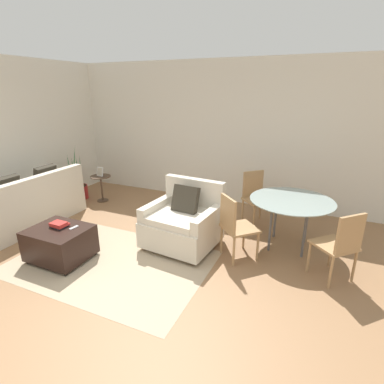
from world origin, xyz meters
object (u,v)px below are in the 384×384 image
Objects in this scene: dining_chair_far_left at (256,194)px; ottoman at (60,243)px; dining_table at (291,205)px; dining_chair_near_right at (341,242)px; potted_plant at (78,188)px; armchair at (183,222)px; side_table at (101,184)px; book_stack at (59,225)px; tv_remote_primary at (74,228)px; couch at (27,207)px; dining_chair_near_left at (234,224)px; picture_frame at (100,172)px.

ottoman is at bearing -133.52° from dining_chair_far_left.
dining_table is 0.91m from dining_chair_near_right.
dining_chair_far_left reaches higher than dining_table.
dining_chair_near_right is at bearing -11.04° from potted_plant.
armchair reaches higher than side_table.
book_stack is 3.20m from dining_table.
side_table is 0.59× the size of dining_chair_far_left.
tv_remote_primary is 3.35m from dining_chair_near_right.
tv_remote_primary is 0.15× the size of dining_chair_near_right.
ottoman is 0.29m from tv_remote_primary.
couch is 1.51m from book_stack.
potted_plant is at bearing 96.48° from couch.
dining_chair_near_right is (2.06, -0.07, 0.16)m from armchair.
armchair is 4.71× the size of book_stack.
armchair reaches higher than dining_chair_near_right.
dining_chair_far_left is at bearing 24.57° from couch.
book_stack is at bearing -156.86° from dining_chair_near_left.
dining_table reaches higher than ottoman.
dining_chair_far_left is (0.78, 1.21, 0.16)m from armchair.
book_stack is 0.41× the size of side_table.
ottoman is 0.85× the size of dining_chair_near_right.
couch is 1.57× the size of dining_table.
side_table is (-0.96, 1.98, -0.11)m from book_stack.
dining_chair_near_left is at bearing -180.00° from dining_chair_near_right.
book_stack reaches higher than ottoman.
ottoman is 3.55m from dining_chair_near_right.
tv_remote_primary is 3.00m from dining_table.
potted_plant reaches higher than couch.
potted_plant reaches higher than ottoman.
book_stack is 3.08m from dining_chair_far_left.
dining_chair_near_left is 1.28m from dining_chair_far_left.
side_table is 3.79m from dining_table.
couch is 2.78m from armchair.
picture_frame is 3.13m from dining_chair_far_left.
side_table is (0.57, 0.09, 0.16)m from potted_plant.
tv_remote_primary is at bearing -132.45° from dining_chair_far_left.
picture_frame is (0.42, 1.40, 0.31)m from couch.
potted_plant is 2.13× the size of side_table.
couch is at bearing 155.95° from ottoman.
dining_table is at bearing -6.38° from side_table.
picture_frame is 0.16× the size of dining_table.
dining_chair_near_right is at bearing -13.54° from picture_frame.
couch is at bearing -83.52° from potted_plant.
couch is at bearing 157.28° from book_stack.
book_stack is 2.20m from side_table.
side_table is (-0.99, 2.03, 0.13)m from ottoman.
potted_plant is 6.27× the size of picture_frame.
dining_chair_far_left is at bearing 90.00° from dining_chair_near_left.
dining_chair_far_left is at bearing 135.00° from dining_table.
dining_chair_near_right is (4.39, -1.06, -0.11)m from picture_frame.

